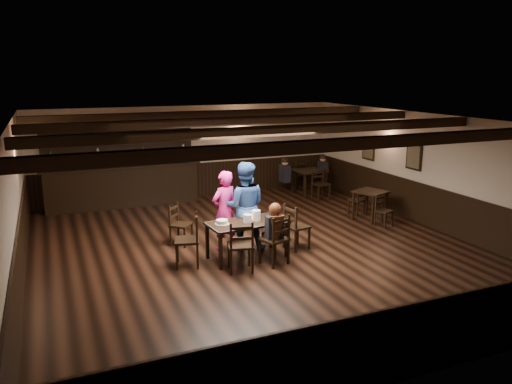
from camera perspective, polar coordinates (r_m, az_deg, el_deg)
name	(u,v)px	position (r m, az deg, el deg)	size (l,w,h in m)	color
ground	(255,248)	(10.62, -0.06, -6.47)	(10.00, 10.00, 0.00)	black
room_shell	(255,167)	(10.20, -0.10, 2.86)	(9.02, 10.02, 2.71)	#C0B69F
dining_table	(247,226)	(9.90, -1.02, -3.87)	(1.62, 0.91, 0.75)	black
chair_near_left	(241,243)	(9.22, -1.73, -5.83)	(0.55, 0.53, 0.99)	black
chair_near_right	(277,236)	(9.56, 2.46, -5.06)	(0.58, 0.57, 1.00)	black
chair_end_left	(191,236)	(9.60, -7.39, -4.99)	(0.57, 0.59, 1.03)	black
chair_end_right	(294,223)	(10.44, 4.34, -3.60)	(0.51, 0.53, 0.97)	black
chair_far_pushed	(178,221)	(10.86, -8.94, -3.29)	(0.58, 0.58, 0.89)	black
woman_pink	(224,211)	(10.37, -3.63, -2.13)	(0.61, 0.40, 1.68)	#D82A84
man_blue	(244,206)	(10.34, -1.35, -1.62)	(0.90, 0.70, 1.86)	navy
seated_person	(275,224)	(9.53, 2.16, -3.66)	(0.32, 0.49, 0.79)	black
cake	(222,222)	(9.73, -3.90, -3.46)	(0.28, 0.28, 0.09)	white
plate_stack_a	(248,218)	(9.83, -0.96, -3.02)	(0.17, 0.17, 0.16)	white
plate_stack_b	(256,215)	(9.94, 0.01, -2.68)	(0.18, 0.18, 0.21)	white
tea_light	(246,220)	(9.94, -1.20, -3.17)	(0.05, 0.05, 0.06)	#A5A8AD
salt_shaker	(266,219)	(9.93, 1.12, -3.10)	(0.03, 0.03, 0.08)	silver
pepper_shaker	(267,218)	(10.02, 1.22, -2.95)	(0.03, 0.03, 0.08)	#A5A8AD
drink_glass	(255,215)	(10.10, -0.14, -2.69)	(0.08, 0.08, 0.12)	silver
menu_red	(275,220)	(10.01, 2.15, -3.18)	(0.32, 0.22, 0.00)	maroon
menu_blue	(272,217)	(10.21, 1.80, -2.85)	(0.29, 0.20, 0.00)	#0F1A4D
bar_counter	(122,180)	(14.33, -15.04, 1.34)	(4.29, 0.70, 2.20)	black
back_table_a	(370,195)	(12.79, 12.94, -0.36)	(0.91, 0.91, 0.75)	black
back_table_b	(309,173)	(15.21, 6.09, 2.14)	(0.92, 0.92, 0.75)	black
bg_patron_left	(285,170)	(14.75, 3.32, 2.52)	(0.24, 0.37, 0.73)	black
bg_patron_right	(323,166)	(15.47, 7.63, 2.94)	(0.25, 0.37, 0.73)	black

